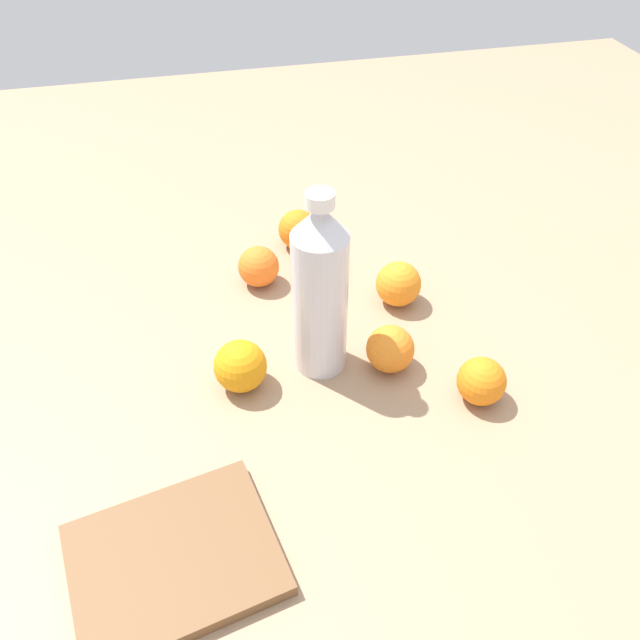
# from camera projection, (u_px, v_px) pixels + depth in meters

# --- Properties ---
(ground_plane) EXTENTS (2.40, 2.40, 0.00)m
(ground_plane) POSITION_uv_depth(u_px,v_px,m) (332.00, 376.00, 0.91)
(ground_plane) COLOR #9E7F60
(water_bottle) EXTENTS (0.08, 0.08, 0.28)m
(water_bottle) POSITION_uv_depth(u_px,v_px,m) (320.00, 290.00, 0.84)
(water_bottle) COLOR silver
(water_bottle) RESTS_ON ground_plane
(orange_0) EXTENTS (0.07, 0.07, 0.07)m
(orange_0) POSITION_uv_depth(u_px,v_px,m) (391.00, 351.00, 0.90)
(orange_0) COLOR orange
(orange_0) RESTS_ON ground_plane
(orange_1) EXTENTS (0.07, 0.07, 0.07)m
(orange_1) POSITION_uv_depth(u_px,v_px,m) (240.00, 366.00, 0.87)
(orange_1) COLOR orange
(orange_1) RESTS_ON ground_plane
(orange_2) EXTENTS (0.07, 0.07, 0.07)m
(orange_2) POSITION_uv_depth(u_px,v_px,m) (259.00, 266.00, 1.04)
(orange_2) COLOR orange
(orange_2) RESTS_ON ground_plane
(orange_3) EXTENTS (0.07, 0.07, 0.07)m
(orange_3) POSITION_uv_depth(u_px,v_px,m) (398.00, 284.00, 1.01)
(orange_3) COLOR orange
(orange_3) RESTS_ON ground_plane
(orange_4) EXTENTS (0.07, 0.07, 0.07)m
(orange_4) POSITION_uv_depth(u_px,v_px,m) (481.00, 381.00, 0.85)
(orange_4) COLOR orange
(orange_4) RESTS_ON ground_plane
(orange_5) EXTENTS (0.07, 0.07, 0.07)m
(orange_5) POSITION_uv_depth(u_px,v_px,m) (298.00, 229.00, 1.12)
(orange_5) COLOR orange
(orange_5) RESTS_ON ground_plane
(cutting_board) EXTENTS (0.25, 0.21, 0.02)m
(cutting_board) POSITION_uv_depth(u_px,v_px,m) (175.00, 559.00, 0.69)
(cutting_board) COLOR brown
(cutting_board) RESTS_ON ground_plane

